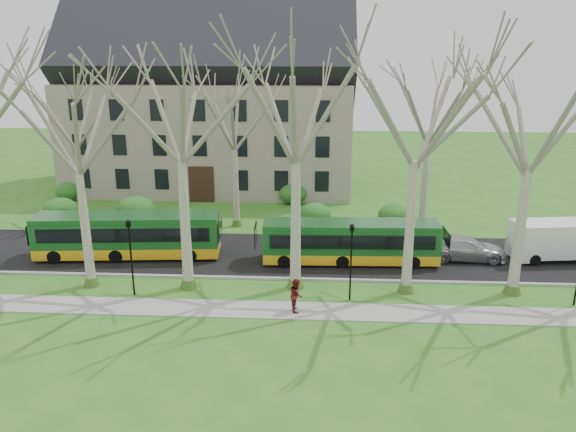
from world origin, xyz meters
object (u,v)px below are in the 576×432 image
object	(u,v)px
van_a	(557,241)
pedestrian_b	(296,295)
bus_follow	(350,241)
sedan	(465,248)
bus_lead	(128,235)

from	to	relation	value
van_a	pedestrian_b	world-z (taller)	van_a
bus_follow	van_a	distance (m)	13.34
sedan	bus_follow	bearing A→B (deg)	98.93
bus_follow	sedan	distance (m)	7.52
bus_follow	pedestrian_b	size ratio (longest dim) A/B	6.22
bus_lead	van_a	distance (m)	27.69
sedan	pedestrian_b	bearing A→B (deg)	128.78
bus_lead	pedestrian_b	distance (m)	13.34
bus_lead	bus_follow	world-z (taller)	bus_lead
sedan	pedestrian_b	xyz separation A→B (m)	(-10.59, -7.86, 0.14)
pedestrian_b	sedan	bearing A→B (deg)	-59.85
van_a	sedan	bearing A→B (deg)	175.80
bus_follow	pedestrian_b	bearing A→B (deg)	-116.17
bus_follow	van_a	bearing A→B (deg)	3.18
bus_lead	pedestrian_b	size ratio (longest dim) A/B	6.64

